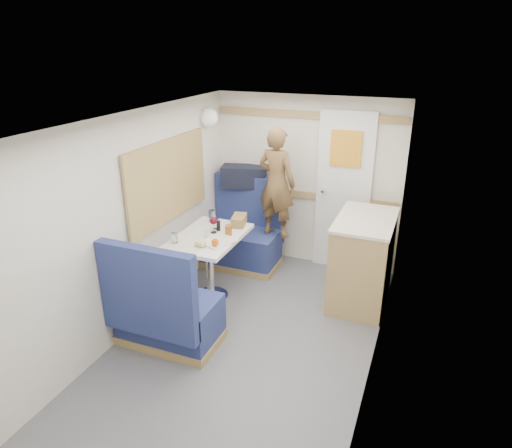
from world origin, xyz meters
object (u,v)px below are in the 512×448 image
at_px(tray, 219,242).
at_px(cheese_block, 200,243).
at_px(dinette_table, 209,249).
at_px(pepper_grinder, 218,226).
at_px(orange_fruit, 215,242).
at_px(bread_loaf, 239,220).
at_px(duffel_bag, 244,176).
at_px(galley_counter, 362,259).
at_px(tumbler_mid, 212,216).
at_px(bench_near, 165,315).
at_px(tumbler_left, 175,238).
at_px(bench_far, 243,241).
at_px(salt_grinder, 207,234).
at_px(dome_light, 209,117).
at_px(wine_glass, 213,221).
at_px(person, 277,183).
at_px(beer_glass, 229,230).
at_px(tumbler_right, 217,224).

distance_m(tray, cheese_block, 0.20).
xyz_separation_m(dinette_table, pepper_grinder, (0.04, 0.15, 0.21)).
bearing_deg(orange_fruit, bread_loaf, 91.81).
relative_size(dinette_table, duffel_bag, 1.73).
xyz_separation_m(dinette_table, galley_counter, (1.47, 0.55, -0.10)).
bearing_deg(tumbler_mid, orange_fruit, -60.64).
relative_size(bench_near, duffel_bag, 1.97).
bearing_deg(tumbler_left, bread_loaf, 58.88).
xyz_separation_m(cheese_block, pepper_grinder, (-0.01, 0.42, 0.02)).
xyz_separation_m(bench_near, tray, (0.17, 0.75, 0.43)).
relative_size(bench_far, tumbler_mid, 8.68).
bearing_deg(tumbler_left, cheese_block, 2.93).
xyz_separation_m(tray, orange_fruit, (0.01, -0.11, 0.05)).
relative_size(tumbler_mid, pepper_grinder, 1.14).
distance_m(orange_fruit, tumbler_left, 0.42).
relative_size(pepper_grinder, salt_grinder, 1.27).
bearing_deg(cheese_block, dome_light, 111.46).
xyz_separation_m(orange_fruit, tumbler_left, (-0.41, -0.05, -0.00)).
xyz_separation_m(orange_fruit, wine_glass, (-0.17, 0.32, 0.07)).
distance_m(bench_far, dome_light, 1.50).
height_order(duffel_bag, tumbler_left, duffel_bag).
bearing_deg(tumbler_mid, tray, -56.46).
distance_m(dinette_table, bread_loaf, 0.46).
relative_size(bench_near, tray, 3.39).
bearing_deg(duffel_bag, tumbler_mid, -109.15).
height_order(person, bread_loaf, person).
bearing_deg(orange_fruit, pepper_grinder, 111.69).
relative_size(dinette_table, tray, 2.97).
height_order(person, beer_glass, person).
bearing_deg(person, tumbler_mid, 53.58).
bearing_deg(pepper_grinder, tumbler_right, 134.12).
relative_size(dinette_table, bench_far, 0.88).
distance_m(galley_counter, salt_grinder, 1.61).
height_order(tray, orange_fruit, orange_fruit).
distance_m(duffel_bag, tumbler_left, 1.43).
bearing_deg(tray, tumbler_mid, 123.54).
distance_m(dome_light, bread_loaf, 1.22).
bearing_deg(beer_glass, bread_loaf, 93.06).
bearing_deg(person, salt_grinder, 78.29).
relative_size(person, tray, 4.02).
height_order(tray, pepper_grinder, pepper_grinder).
bearing_deg(wine_glass, bread_loaf, 61.84).
relative_size(dome_light, wine_glass, 1.19).
bearing_deg(salt_grinder, duffel_bag, 94.40).
bearing_deg(tumbler_right, wine_glass, -80.14).
relative_size(tumbler_mid, salt_grinder, 1.45).
bearing_deg(pepper_grinder, bench_near, -92.05).
bearing_deg(beer_glass, dome_light, 126.73).
xyz_separation_m(tumbler_right, pepper_grinder, (0.04, -0.04, -0.00)).
xyz_separation_m(dome_light, duffel_bag, (0.31, 0.27, -0.72)).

